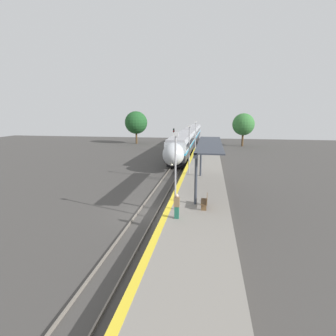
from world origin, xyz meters
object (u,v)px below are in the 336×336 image
object	(u,v)px
railway_signal	(174,138)
lamppost_near	(175,166)
lamppost_far	(195,137)
person_waiting	(177,206)
train	(189,138)
platform_bench	(205,201)
lamppost_mid	(189,146)

from	to	relation	value
railway_signal	lamppost_near	bearing A→B (deg)	-81.78
railway_signal	lamppost_far	bearing A→B (deg)	-66.44
person_waiting	lamppost_far	size ratio (longest dim) A/B	0.31
person_waiting	lamppost_near	size ratio (longest dim) A/B	0.31
train	lamppost_near	size ratio (longest dim) A/B	9.33
platform_bench	lamppost_mid	bearing A→B (deg)	100.95
lamppost_near	lamppost_mid	bearing A→B (deg)	90.00
lamppost_mid	lamppost_far	xyz separation A→B (m)	(0.00, 11.09, 0.00)
train	lamppost_near	world-z (taller)	lamppost_near
platform_bench	lamppost_near	world-z (taller)	lamppost_near
lamppost_far	railway_signal	bearing A→B (deg)	113.56
lamppost_far	person_waiting	bearing A→B (deg)	-89.27
platform_bench	railway_signal	size ratio (longest dim) A/B	0.33
railway_signal	person_waiting	bearing A→B (deg)	-81.66
lamppost_mid	railway_signal	bearing A→B (deg)	102.24
train	lamppost_far	world-z (taller)	lamppost_far
person_waiting	railway_signal	xyz separation A→B (m)	(-5.09, 34.71, 0.93)
lamppost_mid	lamppost_far	bearing A→B (deg)	90.00
railway_signal	platform_bench	bearing A→B (deg)	-78.17
lamppost_near	lamppost_far	world-z (taller)	same
person_waiting	railway_signal	distance (m)	35.09
railway_signal	lamppost_near	world-z (taller)	lamppost_near
platform_bench	lamppost_mid	xyz separation A→B (m)	(-2.02, 10.46, 2.54)
railway_signal	lamppost_mid	distance (m)	22.61
person_waiting	lamppost_near	bearing A→B (deg)	100.95
railway_signal	lamppost_mid	bearing A→B (deg)	-77.76
train	platform_bench	size ratio (longest dim) A/B	33.34
lamppost_far	train	bearing A→B (deg)	98.31
platform_bench	lamppost_near	size ratio (longest dim) A/B	0.28
person_waiting	lamppost_far	xyz separation A→B (m)	(-0.30, 23.73, 2.18)
lamppost_mid	lamppost_far	distance (m)	11.09
person_waiting	lamppost_near	xyz separation A→B (m)	(-0.30, 1.56, 2.18)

